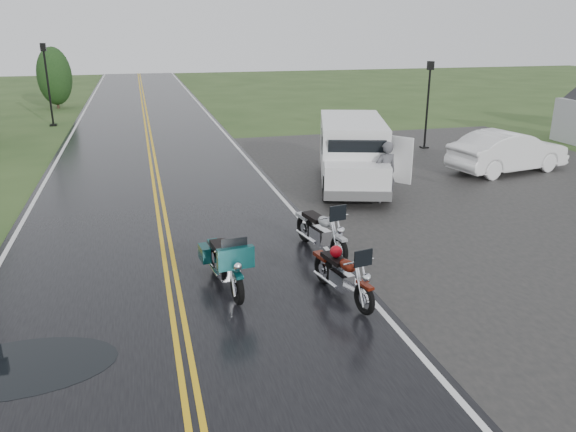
# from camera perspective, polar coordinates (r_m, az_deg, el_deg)

# --- Properties ---
(ground) EXTENTS (120.00, 120.00, 0.00)m
(ground) POSITION_cam_1_polar(r_m,az_deg,el_deg) (11.36, -11.28, -9.09)
(ground) COLOR #2D471E
(ground) RESTS_ON ground
(road) EXTENTS (8.00, 100.00, 0.04)m
(road) POSITION_cam_1_polar(r_m,az_deg,el_deg) (20.75, -13.28, 3.63)
(road) COLOR black
(road) RESTS_ON ground
(parking_pad) EXTENTS (14.00, 24.00, 0.03)m
(parking_pad) POSITION_cam_1_polar(r_m,az_deg,el_deg) (19.61, 21.41, 1.95)
(parking_pad) COLOR black
(parking_pad) RESTS_ON ground
(motorcycle_red) EXTENTS (1.17, 2.23, 1.25)m
(motorcycle_red) POSITION_cam_1_polar(r_m,az_deg,el_deg) (10.63, 7.82, -7.14)
(motorcycle_red) COLOR #551509
(motorcycle_red) RESTS_ON ground
(motorcycle_teal) EXTENTS (1.09, 2.36, 1.35)m
(motorcycle_teal) POSITION_cam_1_polar(r_m,az_deg,el_deg) (10.92, -5.21, -6.03)
(motorcycle_teal) COLOR #043133
(motorcycle_teal) RESTS_ON ground
(motorcycle_silver) EXTENTS (1.27, 2.43, 1.36)m
(motorcycle_silver) POSITION_cam_1_polar(r_m,az_deg,el_deg) (12.71, 5.25, -2.35)
(motorcycle_silver) COLOR #999BA0
(motorcycle_silver) RESTS_ON ground
(van_white) EXTENTS (3.81, 6.21, 2.29)m
(van_white) POSITION_cam_1_polar(r_m,az_deg,el_deg) (17.45, 4.04, 5.10)
(van_white) COLOR white
(van_white) RESTS_ON ground
(person_at_van) EXTENTS (0.74, 0.52, 1.92)m
(person_at_van) POSITION_cam_1_polar(r_m,az_deg,el_deg) (17.53, 9.86, 4.31)
(person_at_van) COLOR #4E4E53
(person_at_van) RESTS_ON ground
(sedan_white) EXTENTS (4.91, 2.47, 1.54)m
(sedan_white) POSITION_cam_1_polar(r_m,az_deg,el_deg) (22.70, 21.46, 6.06)
(sedan_white) COLOR white
(sedan_white) RESTS_ON ground
(lamp_post_far_left) EXTENTS (0.38, 0.38, 4.47)m
(lamp_post_far_left) POSITION_cam_1_polar(r_m,az_deg,el_deg) (33.94, -23.19, 12.15)
(lamp_post_far_left) COLOR black
(lamp_post_far_left) RESTS_ON ground
(lamp_post_far_right) EXTENTS (0.33, 0.33, 3.87)m
(lamp_post_far_right) POSITION_cam_1_polar(r_m,az_deg,el_deg) (26.00, 13.99, 10.86)
(lamp_post_far_right) COLOR black
(lamp_post_far_right) RESTS_ON ground
(tree_left_far) EXTENTS (2.24, 2.24, 3.44)m
(tree_left_far) POSITION_cam_1_polar(r_m,az_deg,el_deg) (41.44, -22.58, 12.43)
(tree_left_far) COLOR #1E3D19
(tree_left_far) RESTS_ON ground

